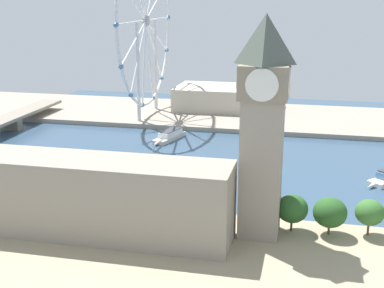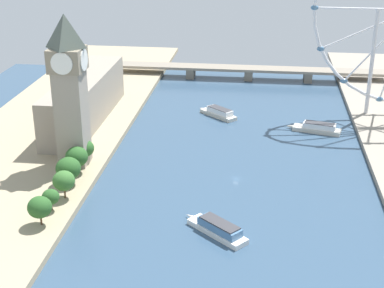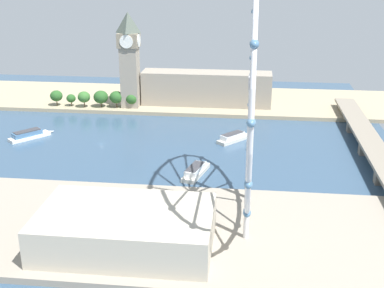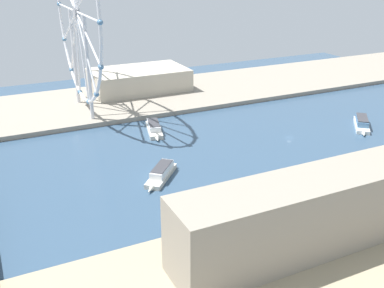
{
  "view_description": "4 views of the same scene",
  "coord_description": "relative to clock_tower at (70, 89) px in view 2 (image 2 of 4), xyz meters",
  "views": [
    {
      "loc": [
        -255.99,
        -12.97,
        84.02
      ],
      "look_at": [
        -12.03,
        42.41,
        14.27
      ],
      "focal_mm": 49.63,
      "sensor_mm": 36.0,
      "label": 1
    },
    {
      "loc": [
        10.4,
        -258.44,
        126.4
      ],
      "look_at": [
        -24.9,
        23.03,
        7.76
      ],
      "focal_mm": 54.13,
      "sensor_mm": 36.0,
      "label": 2
    },
    {
      "loc": [
        315.74,
        97.96,
        120.08
      ],
      "look_at": [
        12.31,
        63.35,
        7.04
      ],
      "focal_mm": 47.83,
      "sensor_mm": 36.0,
      "label": 3
    },
    {
      "loc": [
        -200.15,
        161.13,
        99.3
      ],
      "look_at": [
        1.63,
        63.84,
        6.76
      ],
      "focal_mm": 42.12,
      "sensor_mm": 36.0,
      "label": 4
    }
  ],
  "objects": [
    {
      "name": "river_bridge",
      "position": [
        82.37,
        174.38,
        -35.37
      ],
      "size": [
        207.12,
        15.21,
        9.25
      ],
      "color": "gray",
      "rests_on": "ground_plane"
    },
    {
      "name": "ground_plane",
      "position": [
        82.37,
        -2.15,
        -42.59
      ],
      "size": [
        395.12,
        395.12,
        0.0
      ],
      "primitive_type": "plane",
      "color": "#334C66"
    },
    {
      "name": "tree_row_embankment",
      "position": [
        5.0,
        -27.13,
        -31.47
      ],
      "size": [
        13.32,
        73.44,
        13.58
      ],
      "color": "#513823",
      "rests_on": "riverbank_left"
    },
    {
      "name": "riverbank_left",
      "position": [
        -30.19,
        -2.15,
        -41.09
      ],
      "size": [
        90.0,
        520.0,
        3.0
      ],
      "primitive_type": "cube",
      "color": "tan",
      "rests_on": "ground_plane"
    },
    {
      "name": "tour_boat_0",
      "position": [
        77.58,
        -54.98,
        -39.99
      ],
      "size": [
        28.87,
        25.68,
        6.15
      ],
      "rotation": [
        0.0,
        0.0,
        2.44
      ],
      "color": "white",
      "rests_on": "ground_plane"
    },
    {
      "name": "clock_tower",
      "position": [
        0.0,
        0.0,
        0.0
      ],
      "size": [
        17.07,
        17.07,
        76.01
      ],
      "color": "gray",
      "rests_on": "riverbank_left"
    },
    {
      "name": "tour_boat_3",
      "position": [
        126.64,
        67.12,
        -40.12
      ],
      "size": [
        32.96,
        14.46,
        5.89
      ],
      "rotation": [
        0.0,
        0.0,
        2.89
      ],
      "color": "beige",
      "rests_on": "ground_plane"
    },
    {
      "name": "parliament_block",
      "position": [
        -12.76,
        61.07,
        -25.91
      ],
      "size": [
        22.0,
        106.15,
        27.37
      ],
      "primitive_type": "cube",
      "color": "gray",
      "rests_on": "riverbank_left"
    },
    {
      "name": "tour_boat_2",
      "position": [
        66.27,
        86.93,
        -40.12
      ],
      "size": [
        26.65,
        24.39,
        5.88
      ],
      "rotation": [
        0.0,
        0.0,
        2.42
      ],
      "color": "beige",
      "rests_on": "ground_plane"
    }
  ]
}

